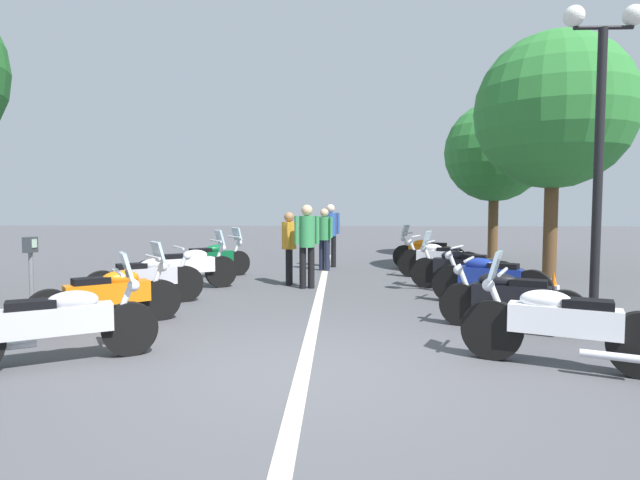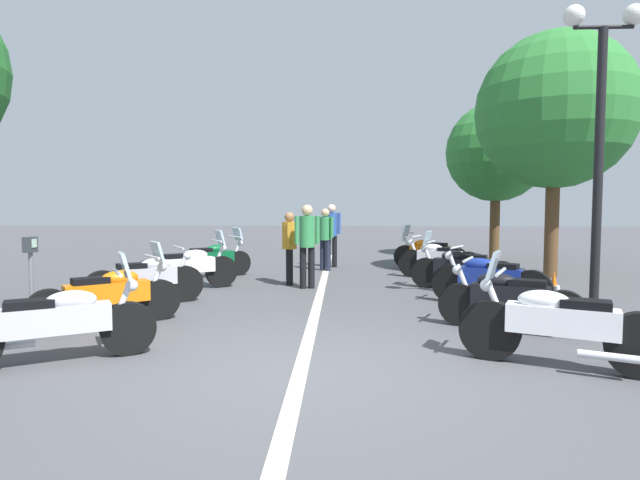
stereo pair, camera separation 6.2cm
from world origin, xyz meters
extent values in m
plane|color=#4C4C51|center=(0.00, 0.00, 0.00)|extent=(80.00, 80.00, 0.00)
cube|color=beige|center=(4.41, 0.00, 0.00)|extent=(16.90, 0.16, 0.01)
cylinder|color=black|center=(0.55, 2.04, 0.31)|extent=(0.43, 0.60, 0.62)
cube|color=silver|center=(0.16, 2.70, 0.49)|extent=(0.83, 1.14, 0.30)
ellipsoid|color=silver|center=(0.25, 2.55, 0.69)|extent=(0.49, 0.58, 0.22)
cube|color=black|center=(0.05, 2.89, 0.67)|extent=(0.47, 0.55, 0.12)
cylinder|color=silver|center=(0.52, 2.09, 0.61)|extent=(0.21, 0.29, 0.58)
cylinder|color=silver|center=(0.50, 2.13, 0.97)|extent=(0.55, 0.35, 0.04)
sphere|color=silver|center=(0.58, 2.00, 0.81)|extent=(0.14, 0.14, 0.14)
cylinder|color=silver|center=(0.08, 3.19, 0.22)|extent=(0.35, 0.51, 0.08)
cube|color=silver|center=(0.54, 2.06, 1.04)|extent=(0.37, 0.29, 0.32)
cylinder|color=black|center=(2.38, 2.34, 0.31)|extent=(0.49, 0.57, 0.61)
cylinder|color=black|center=(1.44, 3.51, 0.31)|extent=(0.49, 0.57, 0.61)
cube|color=orange|center=(1.91, 2.92, 0.49)|extent=(0.93, 1.06, 0.30)
ellipsoid|color=orange|center=(2.02, 2.78, 0.69)|extent=(0.53, 0.57, 0.22)
cube|color=black|center=(1.77, 3.09, 0.67)|extent=(0.50, 0.54, 0.12)
cylinder|color=silver|center=(2.35, 2.38, 0.61)|extent=(0.24, 0.27, 0.58)
cylinder|color=silver|center=(2.32, 2.42, 0.97)|extent=(0.51, 0.42, 0.04)
sphere|color=silver|center=(2.41, 2.30, 0.81)|extent=(0.14, 0.14, 0.14)
cylinder|color=silver|center=(1.77, 3.39, 0.21)|extent=(0.41, 0.48, 0.08)
cube|color=silver|center=(2.37, 2.35, 1.04)|extent=(0.36, 0.32, 0.32)
cylinder|color=black|center=(3.88, 2.42, 0.33)|extent=(0.47, 0.62, 0.65)
cylinder|color=black|center=(3.13, 3.58, 0.33)|extent=(0.47, 0.62, 0.65)
cube|color=silver|center=(3.50, 3.00, 0.51)|extent=(0.80, 1.03, 0.30)
ellipsoid|color=silver|center=(3.60, 2.85, 0.71)|extent=(0.50, 0.58, 0.22)
cube|color=black|center=(3.38, 3.18, 0.69)|extent=(0.48, 0.54, 0.12)
cylinder|color=silver|center=(3.85, 2.47, 0.63)|extent=(0.22, 0.28, 0.58)
cylinder|color=silver|center=(3.82, 2.50, 0.99)|extent=(0.54, 0.37, 0.04)
sphere|color=silver|center=(3.91, 2.37, 0.83)|extent=(0.14, 0.14, 0.14)
cylinder|color=silver|center=(3.43, 3.44, 0.23)|extent=(0.37, 0.51, 0.08)
cylinder|color=black|center=(5.54, 2.14, 0.34)|extent=(0.48, 0.64, 0.67)
cylinder|color=black|center=(4.73, 3.39, 0.34)|extent=(0.48, 0.64, 0.67)
cube|color=white|center=(5.13, 2.76, 0.52)|extent=(0.85, 1.10, 0.30)
ellipsoid|color=white|center=(5.23, 2.61, 0.72)|extent=(0.50, 0.58, 0.22)
cube|color=black|center=(5.01, 2.95, 0.70)|extent=(0.48, 0.54, 0.12)
cylinder|color=silver|center=(5.50, 2.19, 0.64)|extent=(0.22, 0.28, 0.58)
cylinder|color=silver|center=(5.48, 2.23, 1.00)|extent=(0.54, 0.37, 0.04)
sphere|color=silver|center=(5.56, 2.10, 0.84)|extent=(0.14, 0.14, 0.14)
cylinder|color=silver|center=(5.04, 3.24, 0.24)|extent=(0.37, 0.50, 0.08)
cube|color=silver|center=(5.53, 2.16, 1.07)|extent=(0.37, 0.30, 0.32)
cylinder|color=black|center=(7.42, 2.16, 0.31)|extent=(0.50, 0.56, 0.62)
cylinder|color=black|center=(6.43, 3.34, 0.31)|extent=(0.50, 0.56, 0.62)
cube|color=#0C592D|center=(6.93, 2.75, 0.49)|extent=(0.97, 1.08, 0.30)
ellipsoid|color=#0C592D|center=(7.04, 2.61, 0.69)|extent=(0.53, 0.57, 0.22)
cube|color=black|center=(6.78, 2.92, 0.67)|extent=(0.51, 0.54, 0.12)
cylinder|color=silver|center=(7.38, 2.20, 0.61)|extent=(0.24, 0.27, 0.58)
cylinder|color=silver|center=(7.36, 2.23, 0.97)|extent=(0.50, 0.43, 0.04)
sphere|color=silver|center=(7.45, 2.12, 0.81)|extent=(0.14, 0.14, 0.14)
cylinder|color=silver|center=(6.77, 3.22, 0.22)|extent=(0.41, 0.47, 0.08)
cube|color=silver|center=(7.41, 2.17, 1.04)|extent=(0.35, 0.32, 0.32)
cylinder|color=black|center=(0.55, -2.10, 0.34)|extent=(0.41, 0.67, 0.67)
cube|color=white|center=(0.25, -2.75, 0.52)|extent=(0.71, 1.12, 0.30)
ellipsoid|color=white|center=(0.33, -2.59, 0.72)|extent=(0.45, 0.58, 0.22)
cube|color=black|center=(0.16, -2.95, 0.70)|extent=(0.44, 0.54, 0.12)
cylinder|color=silver|center=(0.53, -2.15, 0.64)|extent=(0.18, 0.29, 0.58)
cylinder|color=silver|center=(0.51, -2.19, 1.00)|extent=(0.58, 0.29, 0.04)
sphere|color=silver|center=(0.57, -2.05, 0.84)|extent=(0.14, 0.14, 0.14)
cylinder|color=silver|center=(-0.09, -3.07, 0.24)|extent=(0.30, 0.53, 0.08)
cube|color=silver|center=(0.55, -2.12, 1.07)|extent=(0.38, 0.26, 0.32)
cylinder|color=black|center=(2.20, -2.14, 0.31)|extent=(0.38, 0.62, 0.61)
cylinder|color=black|center=(1.64, -3.37, 0.31)|extent=(0.38, 0.62, 0.61)
cube|color=black|center=(1.92, -2.76, 0.49)|extent=(0.68, 1.05, 0.30)
ellipsoid|color=black|center=(1.99, -2.59, 0.69)|extent=(0.45, 0.58, 0.22)
cube|color=black|center=(1.83, -2.96, 0.67)|extent=(0.43, 0.54, 0.12)
cylinder|color=silver|center=(2.17, -2.19, 0.61)|extent=(0.18, 0.29, 0.58)
cylinder|color=silver|center=(2.15, -2.23, 0.97)|extent=(0.58, 0.29, 0.04)
sphere|color=silver|center=(2.22, -2.09, 0.81)|extent=(0.14, 0.14, 0.14)
cylinder|color=silver|center=(1.59, -3.05, 0.21)|extent=(0.30, 0.53, 0.08)
cylinder|color=black|center=(4.01, -2.39, 0.34)|extent=(0.46, 0.65, 0.68)
cylinder|color=black|center=(3.31, -3.56, 0.34)|extent=(0.46, 0.65, 0.68)
cube|color=navy|center=(3.66, -2.98, 0.52)|extent=(0.77, 1.04, 0.30)
ellipsoid|color=navy|center=(3.75, -2.82, 0.72)|extent=(0.49, 0.58, 0.22)
cube|color=black|center=(3.55, -3.16, 0.70)|extent=(0.47, 0.55, 0.12)
cylinder|color=silver|center=(3.98, -2.44, 0.64)|extent=(0.21, 0.29, 0.58)
cylinder|color=silver|center=(3.96, -2.47, 1.00)|extent=(0.55, 0.35, 0.04)
sphere|color=silver|center=(4.03, -2.34, 0.84)|extent=(0.14, 0.14, 0.14)
cylinder|color=silver|center=(3.30, -3.24, 0.24)|extent=(0.35, 0.51, 0.08)
cylinder|color=black|center=(5.67, -2.21, 0.32)|extent=(0.39, 0.64, 0.64)
cylinder|color=black|center=(5.04, -3.61, 0.32)|extent=(0.39, 0.64, 0.64)
cube|color=black|center=(5.36, -2.91, 0.50)|extent=(0.73, 1.18, 0.30)
ellipsoid|color=black|center=(5.43, -2.75, 0.70)|extent=(0.45, 0.58, 0.22)
cube|color=black|center=(5.27, -3.11, 0.68)|extent=(0.43, 0.54, 0.12)
cylinder|color=silver|center=(5.65, -2.27, 0.62)|extent=(0.18, 0.29, 0.58)
cylinder|color=silver|center=(5.63, -2.30, 0.98)|extent=(0.58, 0.29, 0.04)
sphere|color=silver|center=(5.69, -2.17, 0.82)|extent=(0.14, 0.14, 0.14)
cylinder|color=silver|center=(5.00, -3.26, 0.22)|extent=(0.30, 0.53, 0.08)
cube|color=silver|center=(5.66, -2.23, 1.05)|extent=(0.38, 0.26, 0.32)
cylinder|color=black|center=(7.30, -2.14, 0.34)|extent=(0.43, 0.67, 0.68)
cylinder|color=black|center=(6.69, -3.35, 0.34)|extent=(0.43, 0.67, 0.68)
cube|color=white|center=(6.99, -2.74, 0.52)|extent=(0.71, 1.04, 0.30)
ellipsoid|color=white|center=(7.07, -2.58, 0.72)|extent=(0.47, 0.58, 0.22)
cube|color=black|center=(6.89, -2.94, 0.70)|extent=(0.45, 0.55, 0.12)
cylinder|color=silver|center=(7.27, -2.20, 0.64)|extent=(0.19, 0.29, 0.58)
cylinder|color=silver|center=(7.25, -2.23, 1.00)|extent=(0.57, 0.31, 0.04)
sphere|color=silver|center=(7.32, -2.10, 0.84)|extent=(0.14, 0.14, 0.14)
cylinder|color=silver|center=(6.65, -3.03, 0.24)|extent=(0.32, 0.53, 0.08)
cylinder|color=black|center=(9.06, -2.20, 0.32)|extent=(0.43, 0.64, 0.65)
cylinder|color=black|center=(8.40, -3.42, 0.32)|extent=(0.43, 0.64, 0.65)
cube|color=orange|center=(8.73, -2.81, 0.50)|extent=(0.75, 1.06, 0.30)
ellipsoid|color=orange|center=(8.82, -2.65, 0.70)|extent=(0.48, 0.58, 0.22)
cube|color=black|center=(8.63, -3.00, 0.68)|extent=(0.46, 0.55, 0.12)
cylinder|color=silver|center=(9.03, -2.25, 0.62)|extent=(0.20, 0.29, 0.58)
cylinder|color=silver|center=(9.02, -2.28, 0.98)|extent=(0.56, 0.33, 0.04)
sphere|color=silver|center=(9.09, -2.15, 0.82)|extent=(0.14, 0.14, 0.14)
cylinder|color=silver|center=(8.38, -3.09, 0.23)|extent=(0.33, 0.52, 0.08)
cube|color=silver|center=(9.05, -2.21, 1.05)|extent=(0.37, 0.28, 0.32)
cylinder|color=black|center=(3.03, -4.43, 2.23)|extent=(0.14, 0.14, 4.47)
cylinder|color=black|center=(3.03, -4.43, 4.47)|extent=(0.06, 0.90, 0.06)
sphere|color=white|center=(3.03, -3.98, 4.65)|extent=(0.32, 0.32, 0.32)
sphere|color=white|center=(3.03, -4.88, 4.65)|extent=(0.32, 0.32, 0.32)
cylinder|color=slate|center=(1.85, 3.99, 0.55)|extent=(0.06, 0.06, 1.10)
cube|color=#33383D|center=(1.85, 3.99, 1.18)|extent=(0.19, 0.13, 0.22)
cube|color=#B2D8BF|center=(1.84, 3.93, 1.20)|extent=(0.10, 0.02, 0.12)
cube|color=orange|center=(3.62, -4.04, 0.01)|extent=(0.36, 0.36, 0.03)
cone|color=orange|center=(3.62, -4.04, 0.32)|extent=(0.26, 0.26, 0.60)
cylinder|color=white|center=(3.62, -4.04, 0.34)|extent=(0.19, 0.19, 0.07)
cylinder|color=black|center=(5.43, 0.39, 0.43)|extent=(0.14, 0.14, 0.87)
cylinder|color=black|center=(5.47, 0.21, 0.43)|extent=(0.14, 0.14, 0.87)
cylinder|color=#338C4C|center=(5.45, 0.30, 1.20)|extent=(0.32, 0.32, 0.65)
cylinder|color=#338C4C|center=(5.40, 0.51, 1.23)|extent=(0.09, 0.09, 0.59)
cylinder|color=#338C4C|center=(5.51, 0.09, 1.23)|extent=(0.09, 0.09, 0.59)
sphere|color=#D8AD84|center=(5.45, 0.30, 1.64)|extent=(0.24, 0.24, 0.24)
cylinder|color=#1E2338|center=(8.50, 0.10, 0.41)|extent=(0.14, 0.14, 0.82)
cylinder|color=#1E2338|center=(8.39, -0.05, 0.41)|extent=(0.14, 0.14, 0.82)
cylinder|color=#338C4C|center=(8.45, 0.02, 1.13)|extent=(0.32, 0.32, 0.62)
cylinder|color=#338C4C|center=(8.57, 0.20, 1.16)|extent=(0.09, 0.09, 0.56)
cylinder|color=#338C4C|center=(8.32, -0.16, 1.16)|extent=(0.09, 0.09, 0.56)
sphere|color=#D8AD84|center=(8.45, 0.02, 1.55)|extent=(0.22, 0.22, 0.22)
cylinder|color=black|center=(9.24, -0.22, 0.44)|extent=(0.14, 0.14, 0.88)
cylinder|color=black|center=(9.28, -0.04, 0.44)|extent=(0.14, 0.14, 0.88)
cylinder|color=#2D51A5|center=(9.26, -0.13, 1.21)|extent=(0.32, 0.32, 0.66)
cylinder|color=#2D51A5|center=(9.22, -0.34, 1.25)|extent=(0.09, 0.09, 0.60)
cylinder|color=#2D51A5|center=(9.30, 0.09, 1.25)|extent=(0.09, 0.09, 0.60)
sphere|color=beige|center=(9.26, -0.13, 1.66)|extent=(0.24, 0.24, 0.24)
cylinder|color=black|center=(6.04, 0.73, 0.40)|extent=(0.14, 0.14, 0.79)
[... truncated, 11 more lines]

